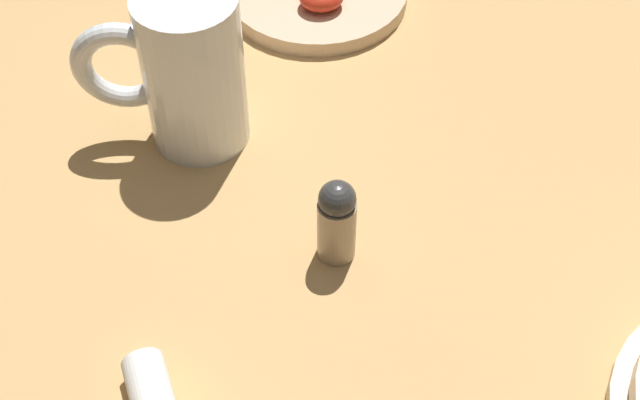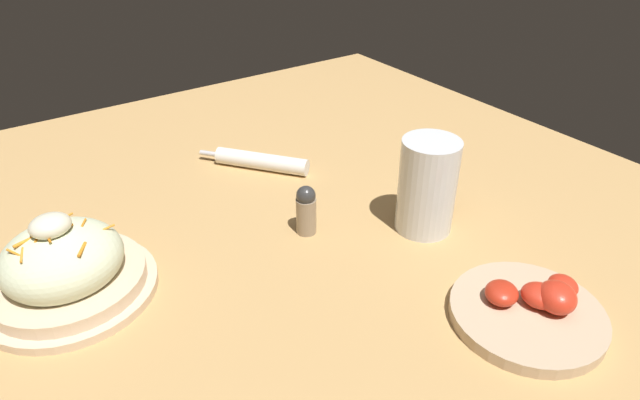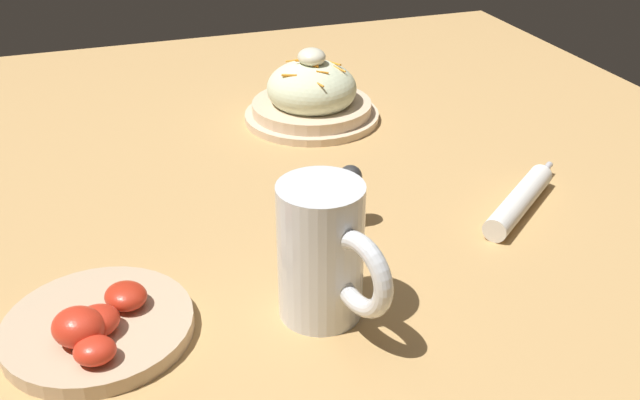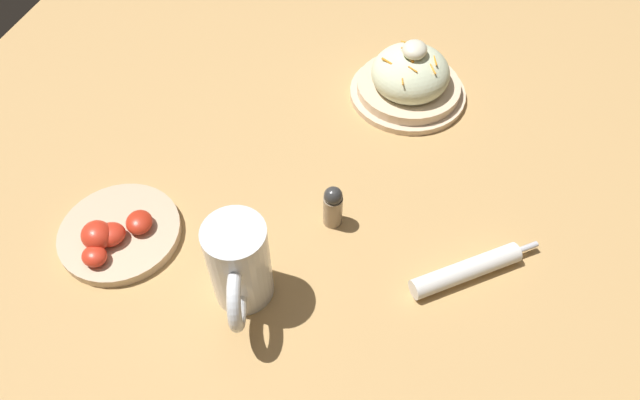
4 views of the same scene
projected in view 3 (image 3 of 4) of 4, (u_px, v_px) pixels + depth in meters
ground_plane at (278, 192)px, 0.94m from camera, size 1.43×1.43×0.00m
salad_plate at (312, 97)px, 1.13m from camera, size 0.21×0.21×0.12m
beer_mug at (323, 260)px, 0.69m from camera, size 0.14×0.08×0.14m
napkin_roll at (520, 200)px, 0.89m from camera, size 0.14×0.17×0.03m
tomato_plate at (98, 326)px, 0.68m from camera, size 0.18×0.18×0.05m
salt_shaker at (350, 195)px, 0.85m from camera, size 0.03×0.03×0.08m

